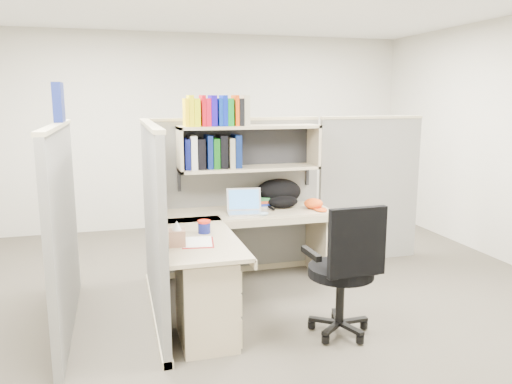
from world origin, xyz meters
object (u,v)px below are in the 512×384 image
object	(u,v)px
laptop	(245,202)
backpack	(281,193)
snack_canister	(204,226)
desk	(220,272)
task_chair	(343,291)

from	to	relation	value
laptop	backpack	bearing A→B (deg)	35.61
backpack	snack_canister	distance (m)	1.23
desk	task_chair	world-z (taller)	task_chair
desk	laptop	distance (m)	0.94
desk	laptop	bearing A→B (deg)	61.64
desk	backpack	world-z (taller)	backpack
laptop	backpack	xyz separation A→B (m)	(0.43, 0.23, 0.02)
snack_canister	task_chair	size ratio (longest dim) A/B	0.10
backpack	task_chair	size ratio (longest dim) A/B	0.44
laptop	backpack	size ratio (longest dim) A/B	0.71
laptop	snack_canister	size ratio (longest dim) A/B	3.11
backpack	task_chair	bearing A→B (deg)	-74.61
backpack	laptop	bearing A→B (deg)	-137.82
desk	backpack	size ratio (longest dim) A/B	3.70
backpack	task_chair	world-z (taller)	task_chair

